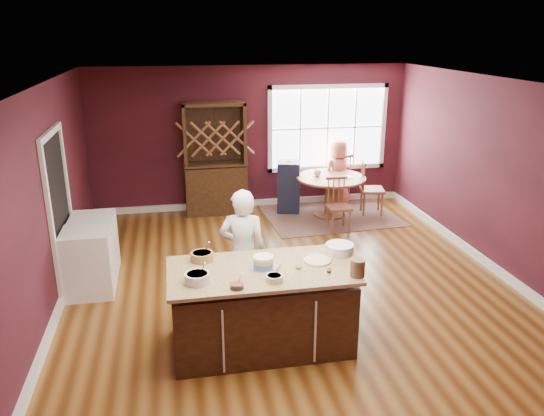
# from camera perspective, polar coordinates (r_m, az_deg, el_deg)

# --- Properties ---
(room_shell) EXTENTS (7.00, 7.00, 7.00)m
(room_shell) POSITION_cam_1_polar(r_m,az_deg,el_deg) (6.82, 2.15, 1.88)
(room_shell) COLOR brown
(room_shell) RESTS_ON ground
(window) EXTENTS (2.36, 0.10, 1.66)m
(window) POSITION_cam_1_polar(r_m,az_deg,el_deg) (10.43, 5.99, 8.56)
(window) COLOR white
(window) RESTS_ON room_shell
(doorway) EXTENTS (0.08, 1.26, 2.13)m
(doorway) POSITION_cam_1_polar(r_m,az_deg,el_deg) (7.48, -21.77, -0.56)
(doorway) COLOR white
(doorway) RESTS_ON room_shell
(kitchen_island) EXTENTS (1.97, 1.03, 0.92)m
(kitchen_island) POSITION_cam_1_polar(r_m,az_deg,el_deg) (5.86, -1.13, -10.82)
(kitchen_island) COLOR black
(kitchen_island) RESTS_ON ground
(dining_table) EXTENTS (1.27, 1.27, 0.75)m
(dining_table) POSITION_cam_1_polar(r_m,az_deg,el_deg) (9.84, 6.32, 2.14)
(dining_table) COLOR brown
(dining_table) RESTS_ON ground
(baker) EXTENTS (0.65, 0.51, 1.58)m
(baker) POSITION_cam_1_polar(r_m,az_deg,el_deg) (6.37, -3.13, -4.78)
(baker) COLOR white
(baker) RESTS_ON ground
(layer_cake) EXTENTS (0.31, 0.31, 0.12)m
(layer_cake) POSITION_cam_1_polar(r_m,az_deg,el_deg) (5.65, -0.95, -5.80)
(layer_cake) COLOR white
(layer_cake) RESTS_ON kitchen_island
(bowl_blue) EXTENTS (0.26, 0.26, 0.10)m
(bowl_blue) POSITION_cam_1_polar(r_m,az_deg,el_deg) (5.38, -8.04, -7.45)
(bowl_blue) COLOR silver
(bowl_blue) RESTS_ON kitchen_island
(bowl_yellow) EXTENTS (0.25, 0.25, 0.09)m
(bowl_yellow) POSITION_cam_1_polar(r_m,az_deg,el_deg) (5.86, -7.54, -5.18)
(bowl_yellow) COLOR olive
(bowl_yellow) RESTS_ON kitchen_island
(bowl_pink) EXTENTS (0.14, 0.14, 0.05)m
(bowl_pink) POSITION_cam_1_polar(r_m,az_deg,el_deg) (5.24, -3.80, -8.36)
(bowl_pink) COLOR silver
(bowl_pink) RESTS_ON kitchen_island
(bowl_olive) EXTENTS (0.18, 0.18, 0.07)m
(bowl_olive) POSITION_cam_1_polar(r_m,az_deg,el_deg) (5.36, 0.24, -7.56)
(bowl_olive) COLOR beige
(bowl_olive) RESTS_ON kitchen_island
(drinking_glass) EXTENTS (0.07, 0.07, 0.13)m
(drinking_glass) POSITION_cam_1_polar(r_m,az_deg,el_deg) (5.61, 2.88, -5.93)
(drinking_glass) COLOR silver
(drinking_glass) RESTS_ON kitchen_island
(dinner_plate) EXTENTS (0.30, 0.30, 0.02)m
(dinner_plate) POSITION_cam_1_polar(r_m,az_deg,el_deg) (5.82, 4.90, -5.64)
(dinner_plate) COLOR #F3E4CD
(dinner_plate) RESTS_ON kitchen_island
(white_tub) EXTENTS (0.32, 0.32, 0.11)m
(white_tub) POSITION_cam_1_polar(r_m,az_deg,el_deg) (6.03, 7.28, -4.37)
(white_tub) COLOR white
(white_tub) RESTS_ON kitchen_island
(stoneware_crock) EXTENTS (0.15, 0.15, 0.18)m
(stoneware_crock) POSITION_cam_1_polar(r_m,az_deg,el_deg) (5.51, 9.19, -6.38)
(stoneware_crock) COLOR #51371F
(stoneware_crock) RESTS_ON kitchen_island
(toy_figurine) EXTENTS (0.04, 0.04, 0.07)m
(toy_figurine) POSITION_cam_1_polar(r_m,az_deg,el_deg) (5.56, 6.15, -6.61)
(toy_figurine) COLOR yellow
(toy_figurine) RESTS_ON kitchen_island
(rug) EXTENTS (2.50, 2.00, 0.01)m
(rug) POSITION_cam_1_polar(r_m,az_deg,el_deg) (10.00, 6.22, -0.76)
(rug) COLOR brown
(rug) RESTS_ON ground
(chair_east) EXTENTS (0.50, 0.51, 1.04)m
(chair_east) POSITION_cam_1_polar(r_m,az_deg,el_deg) (10.06, 10.74, 2.21)
(chair_east) COLOR brown
(chair_east) RESTS_ON ground
(chair_south) EXTENTS (0.40, 0.38, 0.94)m
(chair_south) POSITION_cam_1_polar(r_m,az_deg,el_deg) (9.13, 7.19, 0.34)
(chair_south) COLOR brown
(chair_south) RESTS_ON ground
(chair_north) EXTENTS (0.50, 0.48, 1.02)m
(chair_north) POSITION_cam_1_polar(r_m,az_deg,el_deg) (10.64, 7.12, 3.25)
(chair_north) COLOR #9A5626
(chair_north) RESTS_ON ground
(seated_woman) EXTENTS (0.75, 0.62, 1.32)m
(seated_woman) POSITION_cam_1_polar(r_m,az_deg,el_deg) (10.39, 7.12, 3.71)
(seated_woman) COLOR #BE6254
(seated_woman) RESTS_ON ground
(high_chair) EXTENTS (0.51, 0.51, 1.02)m
(high_chair) POSITION_cam_1_polar(r_m,az_deg,el_deg) (10.02, 1.84, 2.40)
(high_chair) COLOR #1B1F32
(high_chair) RESTS_ON ground
(toddler) EXTENTS (0.18, 0.14, 0.26)m
(toddler) POSITION_cam_1_polar(r_m,az_deg,el_deg) (9.90, 1.63, 4.02)
(toddler) COLOR #8CA5BF
(toddler) RESTS_ON high_chair
(table_plate) EXTENTS (0.18, 0.18, 0.01)m
(table_plate) POSITION_cam_1_polar(r_m,az_deg,el_deg) (9.78, 8.09, 3.32)
(table_plate) COLOR beige
(table_plate) RESTS_ON dining_table
(table_cup) EXTENTS (0.17, 0.17, 0.10)m
(table_cup) POSITION_cam_1_polar(r_m,az_deg,el_deg) (9.81, 4.91, 3.75)
(table_cup) COLOR white
(table_cup) RESTS_ON dining_table
(hutch) EXTENTS (1.14, 0.47, 2.08)m
(hutch) POSITION_cam_1_polar(r_m,az_deg,el_deg) (9.88, -6.14, 5.27)
(hutch) COLOR black
(hutch) RESTS_ON ground
(washer) EXTENTS (0.61, 0.59, 0.88)m
(washer) POSITION_cam_1_polar(r_m,az_deg,el_deg) (7.33, -19.12, -5.54)
(washer) COLOR white
(washer) RESTS_ON ground
(dryer) EXTENTS (0.59, 0.57, 0.86)m
(dryer) POSITION_cam_1_polar(r_m,az_deg,el_deg) (7.92, -18.52, -3.73)
(dryer) COLOR white
(dryer) RESTS_ON ground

